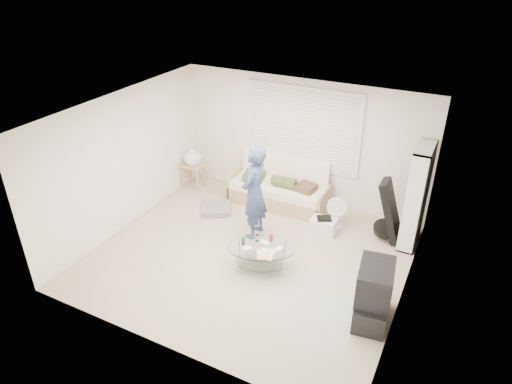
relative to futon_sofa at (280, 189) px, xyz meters
The scene contains 13 objects.
ground 1.92m from the futon_sofa, 81.34° to the right, with size 5.00×5.00×0.00m, color tan.
room_shell 1.93m from the futon_sofa, 78.44° to the right, with size 5.02×4.52×2.51m.
window_blinds 1.30m from the futon_sofa, 49.07° to the left, with size 2.32×0.08×1.62m.
futon_sofa is the anchor object (origin of this frame).
grey_floor_pillow 1.33m from the futon_sofa, 138.09° to the right, with size 0.54×0.54×0.12m, color slate.
side_table 1.98m from the futon_sofa, behind, with size 0.47×0.38×0.94m.
bookshelf 2.68m from the futon_sofa, ahead, with size 0.29×0.77×1.82m.
guitar_case 2.27m from the futon_sofa, ahead, with size 0.48×0.42×1.12m.
floor_fan 1.35m from the futon_sofa, 13.78° to the right, with size 0.38×0.25×0.62m.
storage_bin 1.32m from the futon_sofa, 27.70° to the right, with size 0.46×0.33×0.32m.
tv_unit 3.44m from the futon_sofa, 43.84° to the right, with size 0.55×0.87×0.89m.
coffee_table 2.15m from the futon_sofa, 73.48° to the right, with size 1.28×1.06×0.53m.
standing_person 1.36m from the futon_sofa, 86.85° to the right, with size 0.63×0.41×1.72m, color navy.
Camera 1 is at (2.94, -5.54, 4.65)m, focal length 32.00 mm.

